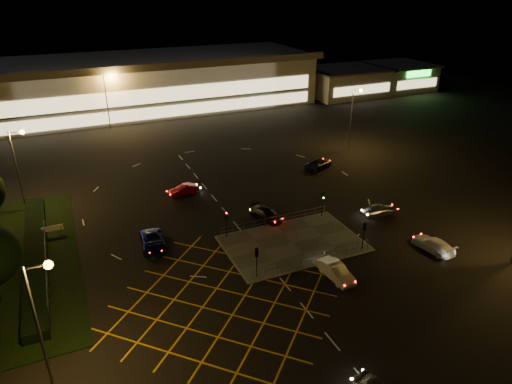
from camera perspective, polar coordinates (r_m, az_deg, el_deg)
name	(u,v)px	position (r m, az deg, el deg)	size (l,w,h in m)	color
ground	(268,239)	(49.72, 1.49, -5.87)	(180.00, 180.00, 0.00)	black
pedestrian_island	(293,243)	(48.96, 4.62, -6.41)	(14.00, 9.00, 0.12)	#4C4944
hedge	(35,254)	(51.23, -25.86, -7.02)	(2.00, 26.00, 1.00)	black
supermarket	(146,82)	(104.07, -13.59, 13.20)	(72.00, 26.50, 10.50)	beige
retail_unit_a	(345,81)	(114.86, 11.09, 13.42)	(18.80, 14.80, 6.35)	beige
retail_unit_b	(398,76)	(124.53, 17.37, 13.66)	(14.80, 14.80, 6.35)	beige
streetlight_sw	(42,311)	(32.72, -25.22, -13.26)	(1.78, 0.56, 10.03)	slate
streetlight_nw	(19,159)	(59.78, -27.50, 3.63)	(1.78, 0.56, 10.03)	slate
streetlight_ne	(354,111)	(74.93, 12.14, 9.85)	(1.78, 0.56, 10.03)	slate
streetlight_far_left	(108,94)	(88.95, -17.98, 11.57)	(1.78, 0.56, 10.03)	slate
streetlight_far_right	(297,75)	(102.82, 5.10, 14.35)	(1.78, 0.56, 10.03)	slate
signal_sw	(257,257)	(42.43, 0.07, -8.07)	(0.28, 0.30, 3.15)	black
signal_se	(364,230)	(47.86, 13.36, -4.67)	(0.28, 0.30, 3.15)	black
signal_nw	(226,219)	(48.81, -3.74, -3.36)	(0.28, 0.30, 3.15)	black
signal_ne	(323,199)	(53.60, 8.36, -0.85)	(0.28, 0.30, 3.15)	black
car_queue_white	(336,271)	(44.00, 9.95, -9.73)	(1.54, 4.41, 1.45)	silver
car_left_blue	(153,242)	(49.02, -12.76, -6.08)	(2.36, 5.11, 1.42)	#0D1650
car_far_dkgrey	(266,214)	(53.27, 1.29, -2.80)	(1.83, 4.50, 1.31)	black
car_right_silver	(380,209)	(56.23, 15.24, -2.12)	(1.64, 4.06, 1.38)	#999B9F
car_circ_red	(184,190)	(60.17, -9.02, 0.28)	(1.35, 3.86, 1.27)	#9C0B0E
car_east_grey	(319,164)	(68.48, 7.83, 3.52)	(2.21, 4.80, 1.33)	black
car_approach_white	(433,244)	(50.86, 21.27, -6.11)	(1.92, 4.71, 1.37)	white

